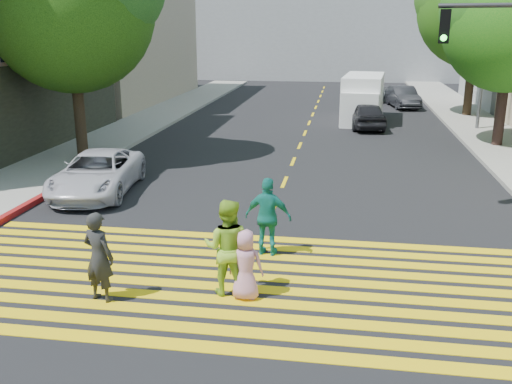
% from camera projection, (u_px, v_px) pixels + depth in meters
% --- Properties ---
extents(ground, '(120.00, 120.00, 0.00)m').
position_uv_depth(ground, '(230.00, 312.00, 10.30)').
color(ground, black).
extents(sidewalk_left, '(3.00, 40.00, 0.15)m').
position_uv_depth(sidewalk_left, '(161.00, 115.00, 32.40)').
color(sidewalk_left, gray).
rests_on(sidewalk_left, ground).
extents(sidewalk_right, '(3.00, 60.00, 0.15)m').
position_uv_depth(sidewalk_right, '(508.00, 151.00, 23.21)').
color(sidewalk_right, gray).
rests_on(sidewalk_right, ground).
extents(curb_red, '(0.20, 8.00, 0.16)m').
position_uv_depth(curb_red, '(44.00, 196.00, 17.00)').
color(curb_red, maroon).
rests_on(curb_red, ground).
extents(crosswalk, '(13.40, 5.30, 0.01)m').
position_uv_depth(crosswalk, '(243.00, 282.00, 11.50)').
color(crosswalk, yellow).
rests_on(crosswalk, ground).
extents(lane_line, '(0.12, 34.40, 0.01)m').
position_uv_depth(lane_line, '(311.00, 118.00, 31.61)').
color(lane_line, yellow).
rests_on(lane_line, ground).
extents(building_left_tan, '(12.00, 16.00, 10.00)m').
position_uv_depth(building_left_tan, '(77.00, 25.00, 37.83)').
color(building_left_tan, tan).
rests_on(building_left_tan, ground).
extents(backdrop_block, '(30.00, 8.00, 12.00)m').
position_uv_depth(backdrop_block, '(330.00, 14.00, 54.09)').
color(backdrop_block, gray).
rests_on(backdrop_block, ground).
extents(tree_right_far, '(7.98, 7.63, 9.17)m').
position_uv_depth(tree_right_far, '(480.00, 1.00, 30.28)').
color(tree_right_far, black).
rests_on(tree_right_far, ground).
extents(pedestrian_man, '(0.73, 0.59, 1.74)m').
position_uv_depth(pedestrian_man, '(99.00, 257.00, 10.53)').
color(pedestrian_man, '#252525').
rests_on(pedestrian_man, ground).
extents(pedestrian_woman, '(0.94, 0.74, 1.89)m').
position_uv_depth(pedestrian_woman, '(227.00, 247.00, 10.79)').
color(pedestrian_woman, '#8EC02C').
rests_on(pedestrian_woman, ground).
extents(pedestrian_child, '(0.68, 0.45, 1.36)m').
position_uv_depth(pedestrian_child, '(246.00, 265.00, 10.65)').
color(pedestrian_child, '#CB86A3').
rests_on(pedestrian_child, ground).
extents(pedestrian_extra, '(1.09, 0.55, 1.79)m').
position_uv_depth(pedestrian_extra, '(268.00, 217.00, 12.64)').
color(pedestrian_extra, '#167971').
rests_on(pedestrian_extra, ground).
extents(white_sedan, '(2.62, 4.76, 1.26)m').
position_uv_depth(white_sedan, '(97.00, 173.00, 17.44)').
color(white_sedan, silver).
rests_on(white_sedan, ground).
extents(dark_car_near, '(2.11, 4.14, 1.35)m').
position_uv_depth(dark_car_near, '(366.00, 115.00, 28.51)').
color(dark_car_near, black).
rests_on(dark_car_near, ground).
extents(silver_car, '(2.04, 4.27, 1.20)m').
position_uv_depth(silver_car, '(374.00, 91.00, 39.20)').
color(silver_car, '#9FA3A7').
rests_on(silver_car, ground).
extents(dark_car_parked, '(2.05, 4.15, 1.31)m').
position_uv_depth(dark_car_parked, '(403.00, 97.00, 35.67)').
color(dark_car_parked, black).
rests_on(dark_car_parked, ground).
extents(white_van, '(2.39, 5.33, 2.44)m').
position_uv_depth(white_van, '(363.00, 100.00, 30.32)').
color(white_van, white).
rests_on(white_van, ground).
extents(street_lamp, '(2.01, 0.37, 8.86)m').
position_uv_depth(street_lamp, '(484.00, 23.00, 26.45)').
color(street_lamp, slate).
rests_on(street_lamp, ground).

